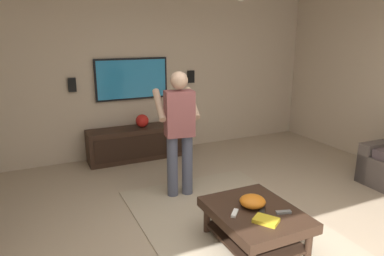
# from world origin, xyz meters

# --- Properties ---
(ground_plane) EXTENTS (8.08, 8.08, 0.00)m
(ground_plane) POSITION_xyz_m (0.00, 0.00, 0.00)
(ground_plane) COLOR tan
(wall_back_tv) EXTENTS (0.10, 6.94, 2.88)m
(wall_back_tv) POSITION_xyz_m (3.11, 0.00, 1.44)
(wall_back_tv) COLOR #C6B299
(wall_back_tv) RESTS_ON ground
(area_rug) EXTENTS (3.15, 1.89, 0.01)m
(area_rug) POSITION_xyz_m (-0.02, -0.15, 0.01)
(area_rug) COLOR tan
(area_rug) RESTS_ON ground
(coffee_table) EXTENTS (1.00, 0.80, 0.40)m
(coffee_table) POSITION_xyz_m (-0.22, -0.15, 0.30)
(coffee_table) COLOR #332116
(coffee_table) RESTS_ON ground
(media_console) EXTENTS (0.45, 1.70, 0.55)m
(media_console) POSITION_xyz_m (2.77, 0.15, 0.28)
(media_console) COLOR #332116
(media_console) RESTS_ON ground
(tv) EXTENTS (0.05, 1.24, 0.70)m
(tv) POSITION_xyz_m (3.01, 0.15, 1.34)
(tv) COLOR black
(person_standing) EXTENTS (0.59, 0.60, 1.64)m
(person_standing) POSITION_xyz_m (1.18, 0.07, 0.93)
(person_standing) COLOR #4C5166
(person_standing) RESTS_ON ground
(bowl) EXTENTS (0.26, 0.26, 0.12)m
(bowl) POSITION_xyz_m (-0.16, -0.16, 0.46)
(bowl) COLOR orange
(bowl) RESTS_ON coffee_table
(remote_white) EXTENTS (0.14, 0.14, 0.02)m
(remote_white) POSITION_xyz_m (-0.22, 0.09, 0.41)
(remote_white) COLOR white
(remote_white) RESTS_ON coffee_table
(remote_black) EXTENTS (0.14, 0.13, 0.02)m
(remote_black) POSITION_xyz_m (-0.28, -0.19, 0.41)
(remote_black) COLOR black
(remote_black) RESTS_ON coffee_table
(remote_grey) EXTENTS (0.09, 0.16, 0.02)m
(remote_grey) POSITION_xyz_m (-0.40, -0.35, 0.41)
(remote_grey) COLOR slate
(remote_grey) RESTS_ON coffee_table
(book) EXTENTS (0.27, 0.26, 0.04)m
(book) POSITION_xyz_m (-0.46, -0.10, 0.42)
(book) COLOR gold
(book) RESTS_ON coffee_table
(vase_round) EXTENTS (0.22, 0.22, 0.22)m
(vase_round) POSITION_xyz_m (2.76, 0.07, 0.66)
(vase_round) COLOR red
(vase_round) RESTS_ON media_console
(wall_speaker_left) EXTENTS (0.06, 0.12, 0.22)m
(wall_speaker_left) POSITION_xyz_m (3.03, -0.96, 1.32)
(wall_speaker_left) COLOR black
(wall_speaker_right) EXTENTS (0.06, 0.12, 0.22)m
(wall_speaker_right) POSITION_xyz_m (3.03, 1.12, 1.30)
(wall_speaker_right) COLOR black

